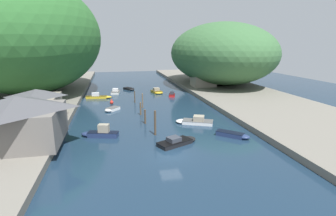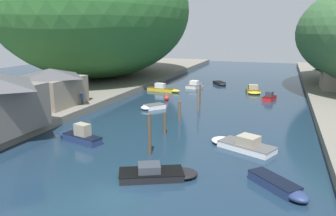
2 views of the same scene
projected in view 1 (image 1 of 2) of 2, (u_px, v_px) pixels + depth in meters
water_surface at (142, 101)px, 59.36m from camera, size 130.00×130.00×0.00m
left_bank at (24, 105)px, 54.26m from camera, size 22.00×120.00×0.91m
right_bank at (241, 95)px, 64.24m from camera, size 22.00×120.00×0.91m
hillside_left at (28, 37)px, 62.69m from camera, size 34.07×47.70×26.74m
hillside_right at (221, 53)px, 77.45m from camera, size 28.99×40.59×17.92m
waterfront_building at (19, 119)px, 31.52m from camera, size 10.34×9.94×5.89m
boathouse_shed at (37, 103)px, 42.73m from camera, size 7.00×7.82×4.75m
right_bank_cottage at (203, 78)px, 73.98m from camera, size 6.75×5.83×4.41m
boat_near_quay at (99, 97)px, 62.58m from camera, size 6.16×2.01×1.42m
boat_yellow_tender at (129, 89)px, 73.89m from camera, size 3.36×4.11×0.57m
boat_open_rowboat at (116, 91)px, 69.20m from camera, size 2.62×5.08×1.32m
boat_moored_right at (112, 109)px, 51.18m from camera, size 3.36×3.61×0.60m
boat_small_dinghy at (100, 133)px, 36.93m from camera, size 5.43×2.70×1.85m
boat_mid_channel at (172, 94)px, 65.24m from camera, size 2.25×3.79×1.34m
boat_red_skiff at (178, 141)px, 34.36m from camera, size 6.00×4.20×1.10m
boat_white_cruiser at (157, 91)px, 69.31m from camera, size 2.98×4.70×1.32m
boat_cabin_cruiser at (234, 135)px, 36.82m from camera, size 4.35×4.23×0.67m
boat_far_right_bank at (194, 121)px, 43.07m from camera, size 6.46×4.48×1.34m
mooring_post_nearest at (155, 123)px, 37.29m from camera, size 0.32×0.32×3.70m
mooring_post_second at (145, 116)px, 42.78m from camera, size 0.32×0.32×2.44m
mooring_post_middle at (141, 109)px, 47.96m from camera, size 0.31×0.31×2.41m
mooring_post_fourth at (142, 101)px, 53.01m from camera, size 0.26×0.26×3.08m
mooring_post_farthest at (135, 97)px, 57.88m from camera, size 0.23×0.23×2.68m
channel_buoy_near at (112, 102)px, 56.63m from camera, size 0.77×0.77×1.15m
person_on_quay at (63, 109)px, 45.05m from camera, size 0.29×0.41×1.69m
person_by_boathouse at (33, 144)px, 29.44m from camera, size 0.26×0.40×1.69m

